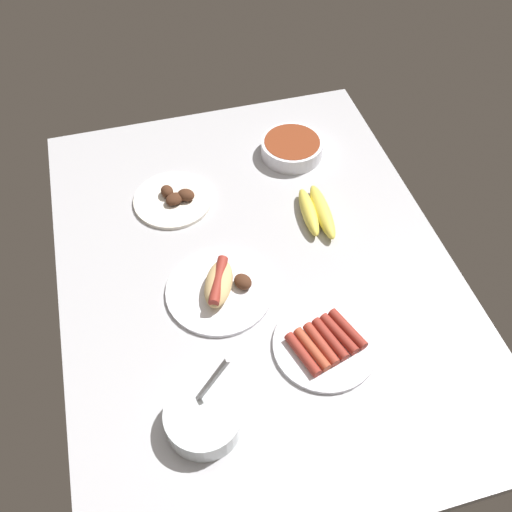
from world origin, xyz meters
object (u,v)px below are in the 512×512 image
object	(u,v)px
banana_bunch	(316,212)
plate_sausages	(325,344)
plate_hotdog_assembled	(220,287)
bowl_coleslaw	(204,418)
bowl_chili	(292,147)
plate_grilled_meat	(174,199)

from	to	relation	value
banana_bunch	plate_sausages	bearing A→B (deg)	163.72
plate_hotdog_assembled	bowl_coleslaw	world-z (taller)	bowl_coleslaw
bowl_coleslaw	bowl_chili	world-z (taller)	bowl_coleslaw
plate_sausages	bowl_coleslaw	distance (cm)	29.52
plate_sausages	bowl_coleslaw	world-z (taller)	bowl_coleslaw
plate_sausages	banana_bunch	distance (cm)	36.85
plate_grilled_meat	bowl_coleslaw	distance (cm)	60.22
plate_sausages	plate_grilled_meat	bearing A→B (deg)	24.51
banana_bunch	bowl_chili	world-z (taller)	bowl_chili
plate_hotdog_assembled	plate_grilled_meat	distance (cm)	31.16
plate_hotdog_assembled	plate_sausages	xyz separation A→B (cm)	(-19.41, -17.87, -0.68)
bowl_chili	plate_sausages	bearing A→B (deg)	168.98
banana_bunch	bowl_coleslaw	distance (cm)	59.12
plate_hotdog_assembled	plate_grilled_meat	xyz separation A→B (cm)	(30.75, 5.00, -0.83)
plate_hotdog_assembled	bowl_chili	bearing A→B (deg)	-36.36
plate_sausages	bowl_chili	world-z (taller)	bowl_chili
bowl_chili	banana_bunch	bearing A→B (deg)	177.05
bowl_chili	plate_hotdog_assembled	bearing A→B (deg)	143.64
plate_hotdog_assembled	banana_bunch	bearing A→B (deg)	-60.50
plate_hotdog_assembled	bowl_chili	distance (cm)	49.65
plate_grilled_meat	bowl_chili	distance (cm)	35.69
plate_hotdog_assembled	bowl_chili	size ratio (longest dim) A/B	1.43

